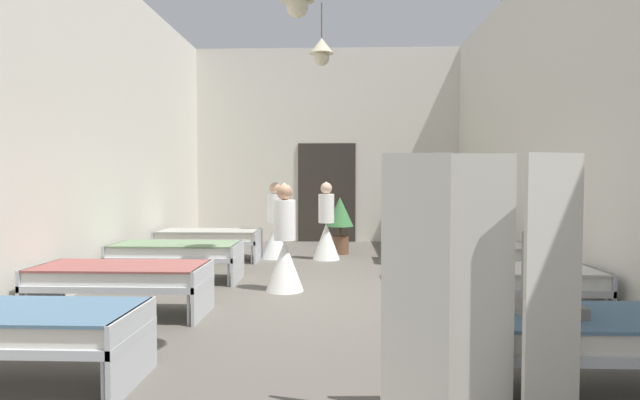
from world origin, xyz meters
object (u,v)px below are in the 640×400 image
(bed_left_row_0, at_px, (11,327))
(nurse_near_aisle, at_px, (275,231))
(bed_left_row_2, at_px, (176,252))
(privacy_screen, at_px, (483,290))
(bed_right_row_1, at_px, (507,280))
(bed_right_row_3, at_px, (439,238))
(bed_left_row_3, at_px, (209,237))
(bed_right_row_0, at_px, (597,333))
(potted_plant, at_px, (340,219))
(nurse_far_aisle, at_px, (285,252))
(patient_seated_secondary, at_px, (440,224))
(patient_seated_primary, at_px, (545,272))
(bed_right_row_2, at_px, (464,254))
(bed_left_row_1, at_px, (121,277))
(nurse_mid_aisle, at_px, (326,232))

(bed_left_row_0, relative_size, nurse_near_aisle, 1.28)
(bed_left_row_2, height_order, privacy_screen, privacy_screen)
(bed_right_row_1, height_order, bed_right_row_3, same)
(bed_left_row_0, xyz_separation_m, bed_left_row_3, (0.00, 5.70, 0.00))
(bed_left_row_0, bearing_deg, bed_right_row_0, 0.00)
(bed_right_row_3, height_order, potted_plant, potted_plant)
(bed_right_row_3, bearing_deg, bed_left_row_0, -126.97)
(nurse_far_aisle, relative_size, patient_seated_secondary, 1.86)
(patient_seated_secondary, bearing_deg, patient_seated_primary, -90.00)
(bed_right_row_1, relative_size, bed_right_row_2, 1.00)
(bed_left_row_2, distance_m, nurse_near_aisle, 2.51)
(bed_left_row_0, xyz_separation_m, bed_left_row_1, (0.00, 1.90, 0.00))
(bed_right_row_3, distance_m, patient_seated_primary, 5.67)
(nurse_near_aisle, distance_m, nurse_mid_aisle, 1.00)
(bed_left_row_3, bearing_deg, bed_left_row_1, -90.00)
(bed_right_row_0, height_order, bed_right_row_3, same)
(bed_left_row_0, distance_m, bed_left_row_2, 3.80)
(patient_seated_primary, bearing_deg, bed_right_row_1, 79.27)
(bed_left_row_3, distance_m, bed_right_row_3, 4.29)
(bed_right_row_0, height_order, bed_left_row_3, same)
(patient_seated_primary, height_order, patient_seated_secondary, same)
(bed_left_row_2, distance_m, patient_seated_primary, 5.46)
(nurse_mid_aisle, xyz_separation_m, patient_seated_primary, (1.74, -5.85, 0.34))
(nurse_near_aisle, distance_m, potted_plant, 1.41)
(bed_right_row_0, relative_size, privacy_screen, 1.12)
(bed_right_row_2, xyz_separation_m, bed_right_row_3, (0.00, 1.90, 0.00))
(bed_right_row_0, bearing_deg, patient_seated_secondary, 95.18)
(nurse_mid_aisle, bearing_deg, privacy_screen, -159.15)
(bed_right_row_1, bearing_deg, bed_left_row_0, -156.12)
(bed_left_row_1, bearing_deg, bed_right_row_1, 0.00)
(bed_left_row_0, xyz_separation_m, potted_plant, (2.47, 6.62, 0.28))
(bed_left_row_1, relative_size, potted_plant, 1.63)
(patient_seated_primary, relative_size, potted_plant, 0.69)
(bed_left_row_0, xyz_separation_m, nurse_far_aisle, (1.70, 3.21, 0.09))
(bed_right_row_0, xyz_separation_m, nurse_near_aisle, (-3.08, 5.99, 0.09))
(bed_left_row_0, xyz_separation_m, bed_right_row_2, (4.29, 3.80, 0.00))
(bed_left_row_1, bearing_deg, patient_seated_primary, -25.11)
(bed_right_row_1, relative_size, privacy_screen, 1.12)
(bed_left_row_3, relative_size, nurse_far_aisle, 1.28)
(bed_left_row_0, bearing_deg, bed_right_row_3, 53.03)
(bed_right_row_3, xyz_separation_m, potted_plant, (-1.83, 0.92, 0.28))
(bed_left_row_3, xyz_separation_m, potted_plant, (2.47, 0.92, 0.28))
(nurse_mid_aisle, xyz_separation_m, potted_plant, (0.26, 0.72, 0.19))
(bed_left_row_0, height_order, nurse_mid_aisle, nurse_mid_aisle)
(bed_right_row_1, relative_size, nurse_far_aisle, 1.28)
(potted_plant, bearing_deg, nurse_mid_aisle, -109.90)
(bed_right_row_1, xyz_separation_m, patient_seated_secondary, (-0.35, 1.96, 0.43))
(nurse_near_aisle, bearing_deg, bed_left_row_3, -6.23)
(bed_left_row_2, height_order, nurse_near_aisle, nurse_near_aisle)
(patient_seated_secondary, height_order, privacy_screen, privacy_screen)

